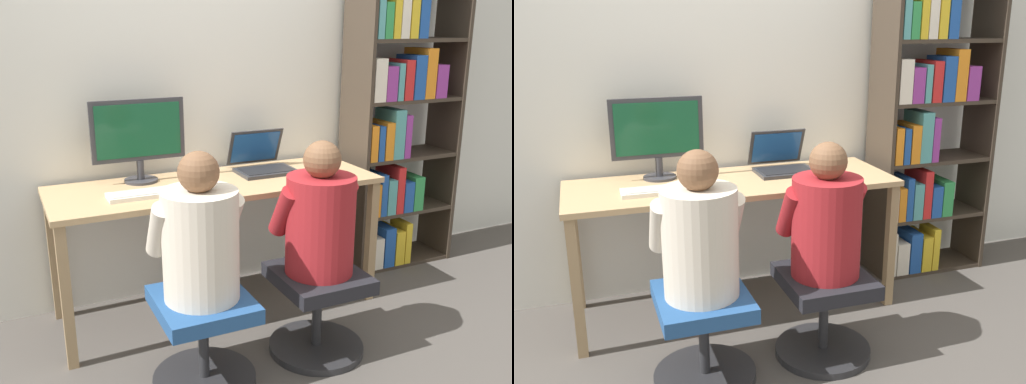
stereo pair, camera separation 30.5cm
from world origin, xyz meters
The scene contains 12 objects.
ground_plane centered at (0.00, 0.00, 0.00)m, with size 14.00×14.00×0.00m, color #4C4742.
wall_back centered at (0.00, 0.68, 1.30)m, with size 10.00×0.05×2.60m.
desk centered at (0.00, 0.31, 0.68)m, with size 1.80×0.61×0.76m.
desktop_monitor centered at (-0.37, 0.49, 1.01)m, with size 0.51×0.18×0.45m.
laptop centered at (0.33, 0.42, 0.81)m, with size 0.34×0.32×0.23m.
keyboard centered at (-0.39, 0.21, 0.78)m, with size 0.44×0.14×0.03m.
computer_mouse_by_keyboard centered at (-0.11, 0.20, 0.78)m, with size 0.06×0.12×0.04m.
office_chair_left centered at (-0.32, -0.34, 0.25)m, with size 0.48×0.48×0.44m.
office_chair_right centered at (0.29, -0.32, 0.25)m, with size 0.48×0.48×0.44m.
person_at_monitor centered at (-0.32, -0.34, 0.72)m, with size 0.41×0.35×0.66m.
person_at_laptop centered at (0.29, -0.32, 0.71)m, with size 0.41×0.34×0.65m.
bookshelf centered at (1.28, 0.43, 0.91)m, with size 0.76×0.32×1.88m.
Camera 2 is at (-0.78, -2.63, 1.61)m, focal length 40.00 mm.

